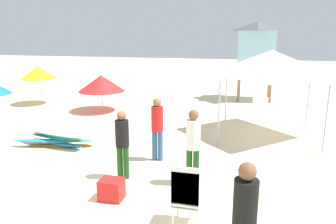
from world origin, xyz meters
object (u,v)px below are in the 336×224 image
object	(u,v)px
lifeguard_tower	(257,44)
lifeguard_near_center	(193,142)
popup_canopy	(271,63)
beach_umbrella_left	(101,83)
stacked_plastic_chairs	(186,191)
lifeguard_near_right	(245,217)
beach_umbrella_far	(39,73)
cooler_box	(112,189)
lifeguard_far_right	(157,125)
lifeguard_near_left	(122,140)
surfboard_pile	(56,139)

from	to	relation	value
lifeguard_tower	lifeguard_near_center	bearing A→B (deg)	-97.69
popup_canopy	beach_umbrella_left	bearing A→B (deg)	165.26
stacked_plastic_chairs	lifeguard_near_center	world-z (taller)	lifeguard_near_center
lifeguard_near_right	popup_canopy	xyz separation A→B (m)	(0.64, 7.28, 1.39)
beach_umbrella_far	cooler_box	bearing A→B (deg)	-47.71
lifeguard_far_right	lifeguard_tower	world-z (taller)	lifeguard_tower
beach_umbrella_far	lifeguard_near_center	bearing A→B (deg)	-38.03
lifeguard_far_right	beach_umbrella_far	distance (m)	9.48
lifeguard_near_left	stacked_plastic_chairs	bearing A→B (deg)	-41.77
lifeguard_near_center	stacked_plastic_chairs	bearing A→B (deg)	-84.00
popup_canopy	lifeguard_far_right	bearing A→B (deg)	-133.21
popup_canopy	beach_umbrella_far	world-z (taller)	popup_canopy
lifeguard_near_left	popup_canopy	world-z (taller)	popup_canopy
surfboard_pile	cooler_box	distance (m)	3.95
lifeguard_near_center	beach_umbrella_left	world-z (taller)	lifeguard_near_center
lifeguard_near_right	cooler_box	world-z (taller)	lifeguard_near_right
beach_umbrella_far	cooler_box	world-z (taller)	beach_umbrella_far
lifeguard_near_right	lifeguard_far_right	world-z (taller)	lifeguard_near_right
popup_canopy	beach_umbrella_far	size ratio (longest dim) A/B	1.66
lifeguard_near_center	beach_umbrella_far	distance (m)	11.15
lifeguard_near_center	lifeguard_far_right	distance (m)	1.69
lifeguard_far_right	lifeguard_near_left	bearing A→B (deg)	-110.54
lifeguard_far_right	beach_umbrella_left	size ratio (longest dim) A/B	0.84
lifeguard_near_right	lifeguard_far_right	bearing A→B (deg)	119.91
cooler_box	popup_canopy	bearing A→B (deg)	58.87
surfboard_pile	cooler_box	bearing A→B (deg)	-41.25
popup_canopy	lifeguard_near_right	bearing A→B (deg)	-95.03
lifeguard_far_right	popup_canopy	world-z (taller)	popup_canopy
lifeguard_near_center	beach_umbrella_left	bearing A→B (deg)	129.75
lifeguard_near_left	cooler_box	size ratio (longest dim) A/B	3.44
lifeguard_near_right	lifeguard_near_left	bearing A→B (deg)	135.36
lifeguard_near_left	beach_umbrella_far	xyz separation A→B (m)	(-7.11, 6.94, 0.61)
stacked_plastic_chairs	beach_umbrella_left	world-z (taller)	beach_umbrella_left
lifeguard_tower	beach_umbrella_left	xyz separation A→B (m)	(-6.62, -4.35, -1.61)
lifeguard_near_right	beach_umbrella_left	world-z (taller)	lifeguard_near_right
lifeguard_near_left	lifeguard_near_right	xyz separation A→B (m)	(2.84, -2.80, 0.10)
lifeguard_near_center	lifeguard_far_right	xyz separation A→B (m)	(-1.18, 1.20, -0.02)
lifeguard_tower	beach_umbrella_far	xyz separation A→B (m)	(-10.20, -3.73, -1.31)
lifeguard_far_right	beach_umbrella_far	size ratio (longest dim) A/B	0.93
lifeguard_far_right	lifeguard_tower	distance (m)	9.92
lifeguard_near_right	beach_umbrella_left	bearing A→B (deg)	124.89
surfboard_pile	lifeguard_near_left	world-z (taller)	lifeguard_near_left
surfboard_pile	beach_umbrella_left	world-z (taller)	beach_umbrella_left
lifeguard_near_right	cooler_box	size ratio (longest dim) A/B	3.75
lifeguard_near_left	lifeguard_near_right	distance (m)	3.99
lifeguard_near_center	popup_canopy	world-z (taller)	popup_canopy
lifeguard_near_center	lifeguard_near_right	distance (m)	3.12
beach_umbrella_left	lifeguard_near_right	bearing A→B (deg)	-55.11
lifeguard_near_right	beach_umbrella_left	distance (m)	11.13
lifeguard_far_right	cooler_box	world-z (taller)	lifeguard_far_right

